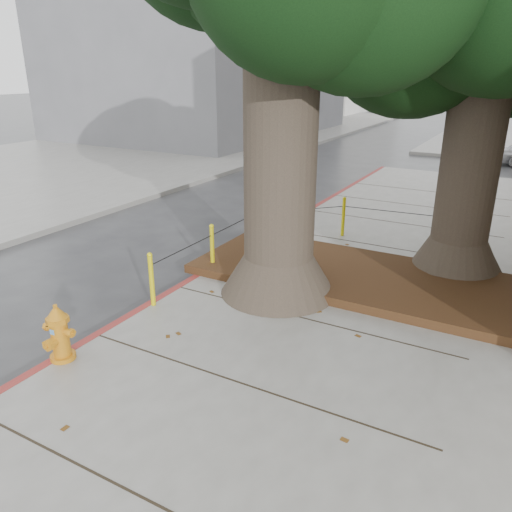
{
  "coord_description": "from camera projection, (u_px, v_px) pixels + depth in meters",
  "views": [
    {
      "loc": [
        3.32,
        -4.58,
        3.91
      ],
      "look_at": [
        -0.3,
        1.89,
        1.1
      ],
      "focal_mm": 35.0,
      "sensor_mm": 36.0,
      "label": 1
    }
  ],
  "objects": [
    {
      "name": "ground",
      "position": [
        207.0,
        381.0,
        6.64
      ],
      "size": [
        140.0,
        140.0,
        0.0
      ],
      "primitive_type": "plane",
      "color": "#28282B",
      "rests_on": "ground"
    },
    {
      "name": "sidewalk_opposite",
      "position": [
        68.0,
        164.0,
        21.16
      ],
      "size": [
        14.0,
        60.0,
        0.15
      ],
      "primitive_type": "cube",
      "color": "slate",
      "rests_on": "ground"
    },
    {
      "name": "curb_red",
      "position": [
        194.0,
        281.0,
        9.57
      ],
      "size": [
        0.14,
        26.0,
        0.16
      ],
      "primitive_type": "cube",
      "color": "maroon",
      "rests_on": "ground"
    },
    {
      "name": "planter_bed",
      "position": [
        364.0,
        277.0,
        9.33
      ],
      "size": [
        6.4,
        2.6,
        0.16
      ],
      "primitive_type": "cube",
      "color": "black",
      "rests_on": "sidewalk_main"
    },
    {
      "name": "building_far_grey",
      "position": [
        204.0,
        29.0,
        29.31
      ],
      "size": [
        12.0,
        16.0,
        12.0
      ],
      "primitive_type": "cube",
      "color": "slate",
      "rests_on": "ground"
    },
    {
      "name": "building_far_white",
      "position": [
        322.0,
        28.0,
        48.47
      ],
      "size": [
        12.0,
        18.0,
        15.0
      ],
      "primitive_type": "cube",
      "color": "silver",
      "rests_on": "ground"
    },
    {
      "name": "bollard_ring",
      "position": [
        290.0,
        234.0,
        10.37
      ],
      "size": [
        3.79,
        5.39,
        0.95
      ],
      "color": "#D9C90C",
      "rests_on": "sidewalk_main"
    },
    {
      "name": "fire_hydrant",
      "position": [
        59.0,
        333.0,
        6.73
      ],
      "size": [
        0.43,
        0.39,
        0.82
      ],
      "rotation": [
        0.0,
        0.0,
        0.07
      ],
      "color": "orange",
      "rests_on": "sidewalk_main"
    },
    {
      "name": "car_dark",
      "position": [
        223.0,
        136.0,
        25.51
      ],
      "size": [
        2.13,
        4.51,
        1.27
      ],
      "primitive_type": "imported",
      "rotation": [
        0.0,
        0.0,
        0.08
      ],
      "color": "black",
      "rests_on": "ground"
    }
  ]
}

